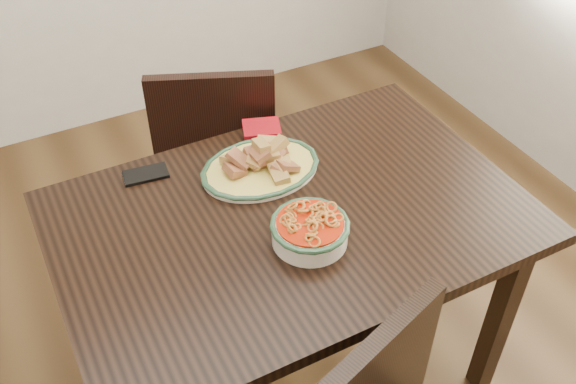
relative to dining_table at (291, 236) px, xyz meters
name	(u,v)px	position (x,y,z in m)	size (l,w,h in m)	color
floor	(247,369)	(-0.14, 0.07, -0.66)	(3.50, 3.50, 0.00)	#3B2713
dining_table	(291,236)	(0.00, 0.00, 0.00)	(1.28, 0.85, 0.75)	black
chair_far	(217,152)	(0.04, 0.66, -0.16)	(0.55, 0.55, 0.89)	black
fish_plate	(260,160)	(0.00, 0.20, 0.14)	(0.35, 0.27, 0.11)	beige
noodle_bowl	(310,228)	(-0.01, -0.12, 0.13)	(0.21, 0.21, 0.08)	beige
smartphone	(146,174)	(-0.30, 0.34, 0.10)	(0.13, 0.07, 0.01)	black
napkin	(262,128)	(0.10, 0.39, 0.10)	(0.12, 0.10, 0.01)	maroon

